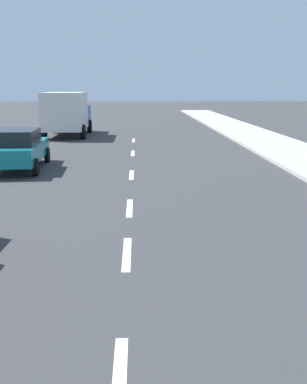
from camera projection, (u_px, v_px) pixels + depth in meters
ground_plane at (132, 172)px, 16.89m from camera, size 160.00×160.00×0.00m
lane_stripe_2 at (119, 384)px, 4.86m from camera, size 0.16×1.80×0.01m
lane_stripe_3 at (127, 253)px, 8.64m from camera, size 0.16×1.80×0.01m
lane_stripe_4 at (130, 208)px, 11.88m from camera, size 0.16×1.80×0.01m
lane_stripe_5 at (132, 175)px, 16.29m from camera, size 0.16×1.80×0.01m
lane_stripe_6 at (133, 153)px, 21.55m from camera, size 0.16×1.80×0.01m
lane_stripe_7 at (134, 140)px, 26.70m from camera, size 0.16×1.80×0.01m
parked_car_teal at (17, 148)px, 17.25m from camera, size 2.19×4.43×1.57m
delivery_truck at (67, 113)px, 28.80m from camera, size 2.69×6.24×2.80m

